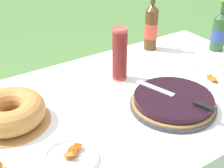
% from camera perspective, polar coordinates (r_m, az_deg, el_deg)
% --- Properties ---
extents(garden_table, '(1.69, 0.96, 0.72)m').
position_cam_1_polar(garden_table, '(1.46, 2.46, -5.00)').
color(garden_table, '#A87A47').
rests_on(garden_table, ground_plane).
extents(tablecloth, '(1.70, 0.97, 0.10)m').
position_cam_1_polar(tablecloth, '(1.43, 2.51, -3.23)').
color(tablecloth, white).
rests_on(tablecloth, garden_table).
extents(berry_tart, '(0.37, 0.37, 0.06)m').
position_cam_1_polar(berry_tart, '(1.37, 11.10, -3.22)').
color(berry_tart, '#38383D').
rests_on(berry_tart, tablecloth).
extents(serving_knife, '(0.13, 0.37, 0.01)m').
position_cam_1_polar(serving_knife, '(1.34, 12.32, -2.40)').
color(serving_knife, silver).
rests_on(serving_knife, berry_tart).
extents(bundt_cake, '(0.32, 0.32, 0.11)m').
position_cam_1_polar(bundt_cake, '(1.31, -18.20, -4.80)').
color(bundt_cake, '#B78447').
rests_on(bundt_cake, tablecloth).
extents(cup_stack, '(0.07, 0.07, 0.27)m').
position_cam_1_polar(cup_stack, '(1.52, 1.42, 5.40)').
color(cup_stack, '#E04C47').
rests_on(cup_stack, tablecloth).
extents(cider_bottle_green, '(0.08, 0.08, 0.31)m').
position_cam_1_polar(cider_bottle_green, '(1.95, 18.97, 9.06)').
color(cider_bottle_green, '#2D562D').
rests_on(cider_bottle_green, tablecloth).
extents(cider_bottle_amber, '(0.08, 0.08, 0.36)m').
position_cam_1_polar(cider_bottle_amber, '(1.87, 7.17, 10.30)').
color(cider_bottle_amber, brown).
rests_on(cider_bottle_amber, tablecloth).
extents(snack_plate_left, '(0.19, 0.19, 0.05)m').
position_cam_1_polar(snack_plate_left, '(1.63, 17.61, 0.99)').
color(snack_plate_left, white).
rests_on(snack_plate_left, tablecloth).
extents(snack_plate_right, '(0.20, 0.20, 0.06)m').
position_cam_1_polar(snack_plate_right, '(1.11, -7.47, -13.03)').
color(snack_plate_right, white).
rests_on(snack_plate_right, tablecloth).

